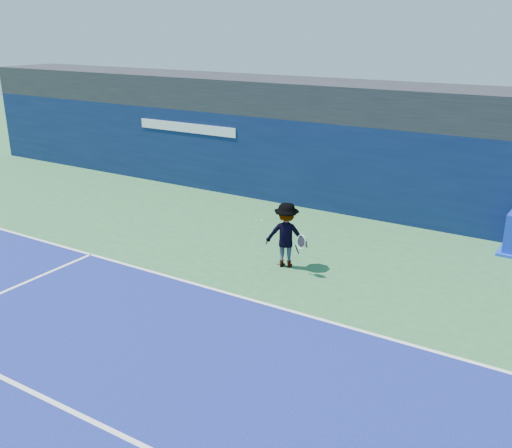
# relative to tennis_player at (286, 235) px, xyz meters

# --- Properties ---
(ground) EXTENTS (80.00, 80.00, 0.00)m
(ground) POSITION_rel_tennis_player_xyz_m (-0.01, -5.18, -0.87)
(ground) COLOR #306B3A
(ground) RESTS_ON ground
(baseline) EXTENTS (24.00, 0.10, 0.01)m
(baseline) POSITION_rel_tennis_player_xyz_m (-0.01, -2.18, -0.87)
(baseline) COLOR white
(baseline) RESTS_ON ground
(service_line) EXTENTS (24.00, 0.10, 0.01)m
(service_line) POSITION_rel_tennis_player_xyz_m (-0.01, -7.18, -0.87)
(service_line) COLOR white
(service_line) RESTS_ON ground
(stadium_band) EXTENTS (36.00, 3.00, 1.20)m
(stadium_band) POSITION_rel_tennis_player_xyz_m (-0.01, 6.32, 2.73)
(stadium_band) COLOR black
(stadium_band) RESTS_ON back_wall_assembly
(back_wall_assembly) EXTENTS (36.00, 1.03, 3.00)m
(back_wall_assembly) POSITION_rel_tennis_player_xyz_m (-0.01, 5.32, 0.63)
(back_wall_assembly) COLOR #0A183C
(back_wall_assembly) RESTS_ON ground
(tennis_player) EXTENTS (1.39, 0.97, 1.75)m
(tennis_player) POSITION_rel_tennis_player_xyz_m (0.00, 0.00, 0.00)
(tennis_player) COLOR white
(tennis_player) RESTS_ON ground
(tennis_ball) EXTENTS (0.06, 0.06, 0.06)m
(tennis_ball) POSITION_rel_tennis_player_xyz_m (-0.91, 0.28, 0.14)
(tennis_ball) COLOR #C4EB1A
(tennis_ball) RESTS_ON ground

